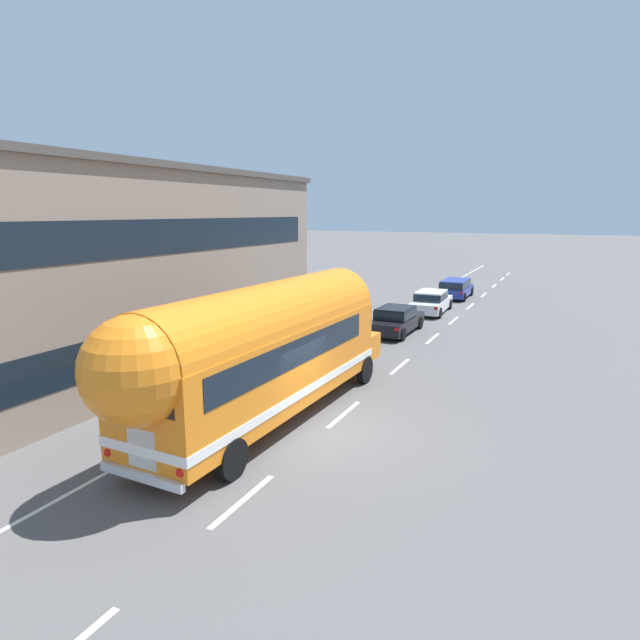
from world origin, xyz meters
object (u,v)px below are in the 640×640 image
(car_second, at_px, (431,301))
(painted_bus, at_px, (261,349))
(car_lead, at_px, (396,319))
(car_third, at_px, (456,287))

(car_second, bearing_deg, painted_bus, -90.13)
(car_second, bearing_deg, car_lead, -92.10)
(car_third, bearing_deg, painted_bus, -90.51)
(car_lead, distance_m, car_third, 12.85)
(car_second, height_order, car_third, same)
(car_lead, bearing_deg, car_third, 88.12)
(car_second, xyz_separation_m, car_third, (0.19, 6.43, 0.05))
(painted_bus, bearing_deg, car_third, 89.49)
(painted_bus, bearing_deg, car_second, 89.87)
(car_lead, relative_size, car_third, 1.01)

